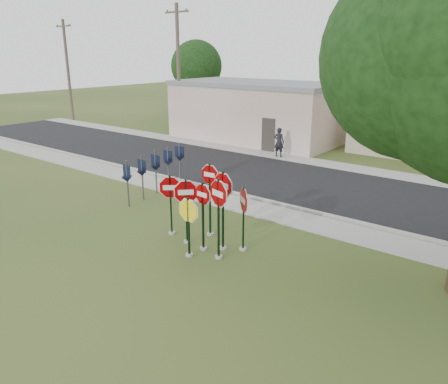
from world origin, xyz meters
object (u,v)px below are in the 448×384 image
Objects in this scene: stop_sign_yellow at (188,220)px; pedestrian at (279,142)px; utility_pole_near at (179,70)px; stop_sign_center at (203,208)px; stop_sign_left at (186,202)px.

pedestrian is (-4.85, 13.52, -0.27)m from stop_sign_yellow.
utility_pole_near is (-14.19, 14.62, 3.74)m from stop_sign_yellow.
utility_pole_near is (-14.24, 13.98, 3.51)m from stop_sign_center.
stop_sign_yellow is 1.16× the size of pedestrian.
stop_sign_yellow is at bearing -43.61° from stop_sign_left.
stop_sign_left is 19.66m from utility_pole_near.
pedestrian is at bearing 109.72° from stop_sign_yellow.
utility_pole_near reaches higher than stop_sign_left.
pedestrian is (-4.90, 12.88, -0.50)m from stop_sign_center.
stop_sign_yellow is 14.37m from pedestrian.
utility_pole_near reaches higher than pedestrian.
stop_sign_yellow is at bearing 104.98° from pedestrian.
stop_sign_yellow is at bearing -45.84° from utility_pole_near.
stop_sign_center is at bearing 106.08° from pedestrian.
stop_sign_left is at bearing 174.83° from stop_sign_center.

